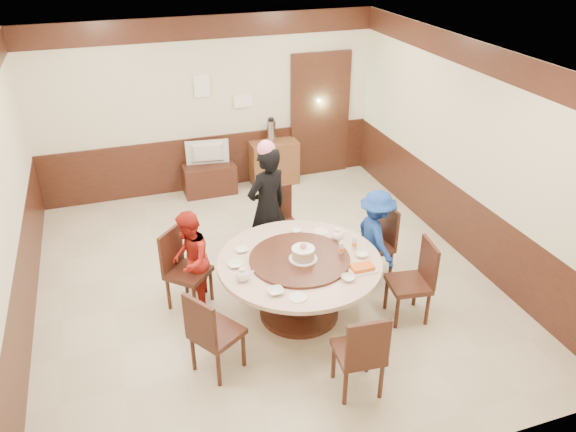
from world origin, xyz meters
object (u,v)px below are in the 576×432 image
object	(u,v)px
banquet_table	(299,276)
person_standing	(267,208)
thermos	(271,131)
birthday_cake	(303,253)
tv_stand	(209,179)
shrimp_platter	(362,268)
side_cabinet	(274,163)
person_blue	(376,237)
person_red	(190,260)
television	(208,154)

from	to	relation	value
banquet_table	person_standing	xyz separation A→B (m)	(-0.02, 1.16, 0.29)
banquet_table	thermos	distance (m)	3.66
birthday_cake	tv_stand	world-z (taller)	birthday_cake
shrimp_platter	side_cabinet	distance (m)	3.99
person_blue	birthday_cake	xyz separation A→B (m)	(-1.11, -0.42, 0.24)
person_blue	side_cabinet	world-z (taller)	person_blue
tv_stand	side_cabinet	distance (m)	1.14
thermos	person_red	bearing A→B (deg)	-122.90
birthday_cake	person_red	bearing A→B (deg)	150.67
television	thermos	distance (m)	1.12
banquet_table	tv_stand	size ratio (longest dim) A/B	2.16
person_blue	tv_stand	xyz separation A→B (m)	(-1.46, 3.14, -0.37)
person_red	side_cabinet	bearing A→B (deg)	162.47
person_red	television	world-z (taller)	person_red
shrimp_platter	thermos	distance (m)	3.97
thermos	banquet_table	bearing A→B (deg)	-102.26
banquet_table	side_cabinet	xyz separation A→B (m)	(0.81, 3.55, -0.16)
side_cabinet	thermos	xyz separation A→B (m)	(-0.04, 0.00, 0.56)
person_blue	thermos	bearing A→B (deg)	6.55
side_cabinet	person_blue	bearing A→B (deg)	-84.12
banquet_table	side_cabinet	world-z (taller)	banquet_table
person_standing	person_blue	bearing A→B (deg)	124.58
tv_stand	television	bearing A→B (deg)	0.00
television	thermos	size ratio (longest dim) A/B	1.84
person_red	tv_stand	world-z (taller)	person_red
shrimp_platter	thermos	xyz separation A→B (m)	(0.20, 3.96, 0.16)
banquet_table	tv_stand	xyz separation A→B (m)	(-0.32, 3.52, -0.28)
birthday_cake	shrimp_platter	xyz separation A→B (m)	(0.54, -0.37, -0.07)
television	thermos	bearing A→B (deg)	-171.17
banquet_table	person_red	size ratio (longest dim) A/B	1.51
person_red	thermos	distance (m)	3.52
person_standing	shrimp_platter	distance (m)	1.68
birthday_cake	shrimp_platter	distance (m)	0.66
banquet_table	thermos	bearing A→B (deg)	77.74
birthday_cake	side_cabinet	xyz separation A→B (m)	(0.79, 3.59, -0.48)
person_standing	tv_stand	bearing A→B (deg)	-104.29
person_red	thermos	world-z (taller)	person_red
person_red	shrimp_platter	world-z (taller)	person_red
person_blue	banquet_table	bearing A→B (deg)	108.45
person_standing	television	xyz separation A→B (m)	(-0.30, 2.36, -0.13)
banquet_table	shrimp_platter	bearing A→B (deg)	-35.60
shrimp_platter	tv_stand	world-z (taller)	shrimp_platter
person_red	birthday_cake	size ratio (longest dim) A/B	3.84
banquet_table	person_blue	distance (m)	1.21
person_standing	side_cabinet	world-z (taller)	person_standing
banquet_table	side_cabinet	distance (m)	3.65
tv_stand	side_cabinet	size ratio (longest dim) A/B	1.06
banquet_table	side_cabinet	size ratio (longest dim) A/B	2.29
person_red	television	bearing A→B (deg)	-179.59
person_blue	shrimp_platter	distance (m)	0.99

